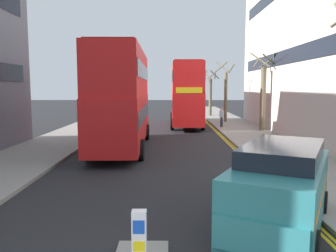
{
  "coord_description": "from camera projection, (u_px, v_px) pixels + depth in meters",
  "views": [
    {
      "loc": [
        0.58,
        -4.25,
        3.53
      ],
      "look_at": [
        0.5,
        11.0,
        1.8
      ],
      "focal_mm": 36.72,
      "sensor_mm": 36.0,
      "label": 1
    }
  ],
  "objects": [
    {
      "name": "street_tree_distant",
      "position": [
        210.0,
        94.0,
        40.93
      ],
      "size": [
        2.03,
        2.03,
        5.45
      ],
      "color": "#6B6047",
      "rests_on": "sidewalk_right"
    },
    {
      "name": "double_decker_bus_away",
      "position": [
        122.0,
        96.0,
        19.57
      ],
      "size": [
        2.97,
        10.86,
        5.64
      ],
      "color": "red",
      "rests_on": "ground"
    },
    {
      "name": "double_decker_bus_oncoming",
      "position": [
        186.0,
        93.0,
        31.22
      ],
      "size": [
        2.81,
        10.81,
        5.64
      ],
      "color": "red",
      "rests_on": "ground"
    },
    {
      "name": "kerb_line_outer",
      "position": [
        240.0,
        153.0,
        18.51
      ],
      "size": [
        0.1,
        56.0,
        0.01
      ],
      "primitive_type": "cube",
      "color": "yellow",
      "rests_on": "ground"
    },
    {
      "name": "kerb_line_inner",
      "position": [
        238.0,
        153.0,
        18.51
      ],
      "size": [
        0.1,
        56.0,
        0.01
      ],
      "primitive_type": "cube",
      "color": "yellow",
      "rests_on": "ground"
    },
    {
      "name": "sidewalk_right",
      "position": [
        269.0,
        145.0,
        20.48
      ],
      "size": [
        4.0,
        80.0,
        0.14
      ],
      "primitive_type": "cube",
      "color": "gray",
      "rests_on": "ground"
    },
    {
      "name": "sidewalk_left",
      "position": [
        52.0,
        145.0,
        20.55
      ],
      "size": [
        4.0,
        80.0,
        0.14
      ],
      "primitive_type": "cube",
      "color": "gray",
      "rests_on": "ground"
    },
    {
      "name": "street_tree_mid",
      "position": [
        263.0,
        95.0,
        26.71
      ],
      "size": [
        2.15,
        2.05,
        6.04
      ],
      "color": "#6B6047",
      "rests_on": "sidewalk_right"
    },
    {
      "name": "street_tree_far",
      "position": [
        226.0,
        93.0,
        33.65
      ],
      "size": [
        1.88,
        2.14,
        5.95
      ],
      "color": "#6B6047",
      "rests_on": "sidewalk_right"
    },
    {
      "name": "keep_left_bollard",
      "position": [
        139.0,
        241.0,
        6.56
      ],
      "size": [
        0.36,
        0.28,
        1.11
      ],
      "color": "silver",
      "rests_on": "traffic_island"
    },
    {
      "name": "taxi_minivan",
      "position": [
        280.0,
        188.0,
        8.45
      ],
      "size": [
        3.85,
        5.13,
        2.12
      ],
      "color": "teal",
      "rests_on": "ground"
    },
    {
      "name": "pedestrian_far",
      "position": [
        222.0,
        117.0,
        29.39
      ],
      "size": [
        0.34,
        0.22,
        1.62
      ],
      "color": "#2D2D38",
      "rests_on": "sidewalk_right"
    }
  ]
}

